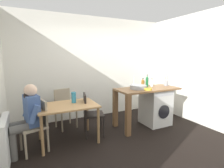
{
  "coord_description": "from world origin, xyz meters",
  "views": [
    {
      "loc": [
        -1.65,
        -2.76,
        1.65
      ],
      "look_at": [
        -0.06,
        0.45,
        1.09
      ],
      "focal_mm": 27.84,
      "sensor_mm": 36.0,
      "label": 1
    }
  ],
  "objects_px": {
    "seated_person": "(27,116)",
    "mixing_bowl": "(148,89)",
    "bottle_tall_green": "(143,83)",
    "chair_person_seat": "(38,123)",
    "dining_table": "(68,110)",
    "utensil_crock": "(166,83)",
    "chair_spare_by_wall": "(64,106)",
    "washing_machine": "(155,107)",
    "vase": "(74,97)",
    "chair_opposite": "(90,112)",
    "bottle_clear_small": "(152,83)",
    "bottle_squat_brown": "(147,81)"
  },
  "relations": [
    {
      "from": "seated_person",
      "to": "mixing_bowl",
      "type": "height_order",
      "value": "seated_person"
    },
    {
      "from": "bottle_tall_green",
      "to": "chair_person_seat",
      "type": "bearing_deg",
      "value": -174.39
    },
    {
      "from": "dining_table",
      "to": "utensil_crock",
      "type": "xyz_separation_m",
      "value": [
        2.5,
        0.03,
        0.35
      ]
    },
    {
      "from": "chair_spare_by_wall",
      "to": "washing_machine",
      "type": "bearing_deg",
      "value": 145.7
    },
    {
      "from": "chair_person_seat",
      "to": "vase",
      "type": "xyz_separation_m",
      "value": [
        0.7,
        0.18,
        0.34
      ]
    },
    {
      "from": "bottle_tall_green",
      "to": "mixing_bowl",
      "type": "xyz_separation_m",
      "value": [
        -0.14,
        -0.38,
        -0.07
      ]
    },
    {
      "from": "chair_opposite",
      "to": "bottle_clear_small",
      "type": "xyz_separation_m",
      "value": [
        1.63,
        0.03,
        0.5
      ]
    },
    {
      "from": "chair_opposite",
      "to": "utensil_crock",
      "type": "xyz_separation_m",
      "value": [
        2.02,
        -0.04,
        0.48
      ]
    },
    {
      "from": "washing_machine",
      "to": "utensil_crock",
      "type": "xyz_separation_m",
      "value": [
        0.37,
        0.05,
        0.56
      ]
    },
    {
      "from": "dining_table",
      "to": "mixing_bowl",
      "type": "height_order",
      "value": "mixing_bowl"
    },
    {
      "from": "bottle_squat_brown",
      "to": "mixing_bowl",
      "type": "distance_m",
      "value": 0.47
    },
    {
      "from": "seated_person",
      "to": "mixing_bowl",
      "type": "relative_size",
      "value": 6.85
    },
    {
      "from": "chair_opposite",
      "to": "chair_spare_by_wall",
      "type": "bearing_deg",
      "value": -137.18
    },
    {
      "from": "bottle_squat_brown",
      "to": "bottle_clear_small",
      "type": "distance_m",
      "value": 0.13
    },
    {
      "from": "utensil_crock",
      "to": "washing_machine",
      "type": "bearing_deg",
      "value": -171.9
    },
    {
      "from": "dining_table",
      "to": "chair_spare_by_wall",
      "type": "bearing_deg",
      "value": 83.85
    },
    {
      "from": "chair_opposite",
      "to": "washing_machine",
      "type": "bearing_deg",
      "value": 100.35
    },
    {
      "from": "bottle_squat_brown",
      "to": "vase",
      "type": "relative_size",
      "value": 1.37
    },
    {
      "from": "chair_person_seat",
      "to": "bottle_squat_brown",
      "type": "distance_m",
      "value": 2.61
    },
    {
      "from": "chair_spare_by_wall",
      "to": "washing_machine",
      "type": "relative_size",
      "value": 1.05
    },
    {
      "from": "chair_spare_by_wall",
      "to": "seated_person",
      "type": "xyz_separation_m",
      "value": [
        -0.79,
        -0.89,
        0.16
      ]
    },
    {
      "from": "chair_opposite",
      "to": "washing_machine",
      "type": "height_order",
      "value": "chair_opposite"
    },
    {
      "from": "bottle_tall_green",
      "to": "bottle_clear_small",
      "type": "xyz_separation_m",
      "value": [
        0.23,
        -0.05,
        -0.01
      ]
    },
    {
      "from": "washing_machine",
      "to": "utensil_crock",
      "type": "height_order",
      "value": "utensil_crock"
    },
    {
      "from": "bottle_clear_small",
      "to": "dining_table",
      "type": "bearing_deg",
      "value": -177.22
    },
    {
      "from": "chair_person_seat",
      "to": "utensil_crock",
      "type": "bearing_deg",
      "value": -101.08
    },
    {
      "from": "washing_machine",
      "to": "vase",
      "type": "xyz_separation_m",
      "value": [
        -1.98,
        0.13,
        0.42
      ]
    },
    {
      "from": "utensil_crock",
      "to": "bottle_tall_green",
      "type": "bearing_deg",
      "value": 168.51
    },
    {
      "from": "bottle_squat_brown",
      "to": "bottle_clear_small",
      "type": "xyz_separation_m",
      "value": [
        0.11,
        -0.05,
        -0.05
      ]
    },
    {
      "from": "chair_spare_by_wall",
      "to": "bottle_clear_small",
      "type": "xyz_separation_m",
      "value": [
        2.02,
        -0.67,
        0.5
      ]
    },
    {
      "from": "seated_person",
      "to": "utensil_crock",
      "type": "height_order",
      "value": "utensil_crock"
    },
    {
      "from": "bottle_tall_green",
      "to": "chair_spare_by_wall",
      "type": "bearing_deg",
      "value": 160.91
    },
    {
      "from": "washing_machine",
      "to": "bottle_tall_green",
      "type": "bearing_deg",
      "value": 145.63
    },
    {
      "from": "chair_person_seat",
      "to": "bottle_tall_green",
      "type": "height_order",
      "value": "bottle_tall_green"
    },
    {
      "from": "chair_person_seat",
      "to": "chair_opposite",
      "type": "height_order",
      "value": "same"
    },
    {
      "from": "seated_person",
      "to": "bottle_tall_green",
      "type": "height_order",
      "value": "seated_person"
    },
    {
      "from": "utensil_crock",
      "to": "bottle_squat_brown",
      "type": "bearing_deg",
      "value": 166.33
    },
    {
      "from": "chair_opposite",
      "to": "seated_person",
      "type": "bearing_deg",
      "value": -67.41
    },
    {
      "from": "chair_person_seat",
      "to": "vase",
      "type": "distance_m",
      "value": 0.8
    },
    {
      "from": "chair_person_seat",
      "to": "vase",
      "type": "bearing_deg",
      "value": -88.42
    },
    {
      "from": "bottle_clear_small",
      "to": "utensil_crock",
      "type": "distance_m",
      "value": 0.41
    },
    {
      "from": "seated_person",
      "to": "utensil_crock",
      "type": "bearing_deg",
      "value": -100.53
    },
    {
      "from": "dining_table",
      "to": "chair_person_seat",
      "type": "bearing_deg",
      "value": -171.37
    },
    {
      "from": "chair_opposite",
      "to": "washing_machine",
      "type": "xyz_separation_m",
      "value": [
        1.66,
        -0.09,
        -0.08
      ]
    },
    {
      "from": "utensil_crock",
      "to": "seated_person",
      "type": "bearing_deg",
      "value": -177.4
    },
    {
      "from": "dining_table",
      "to": "vase",
      "type": "xyz_separation_m",
      "value": [
        0.15,
        0.1,
        0.2
      ]
    },
    {
      "from": "washing_machine",
      "to": "bottle_squat_brown",
      "type": "height_order",
      "value": "bottle_squat_brown"
    },
    {
      "from": "dining_table",
      "to": "chair_person_seat",
      "type": "xyz_separation_m",
      "value": [
        -0.55,
        -0.08,
        -0.14
      ]
    },
    {
      "from": "chair_spare_by_wall",
      "to": "utensil_crock",
      "type": "distance_m",
      "value": 2.58
    },
    {
      "from": "washing_machine",
      "to": "mixing_bowl",
      "type": "bearing_deg",
      "value": -153.66
    }
  ]
}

